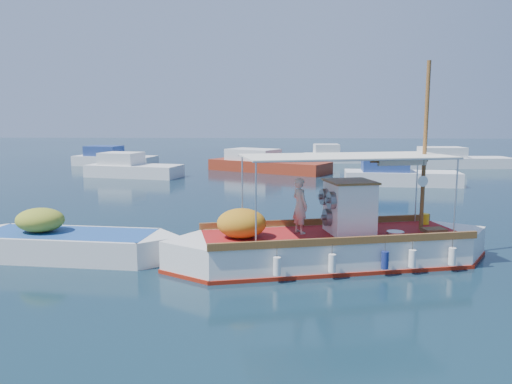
{
  "coord_description": "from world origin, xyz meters",
  "views": [
    {
      "loc": [
        -0.75,
        -13.6,
        3.95
      ],
      "look_at": [
        -1.41,
        0.0,
        1.89
      ],
      "focal_mm": 35.0,
      "sensor_mm": 36.0,
      "label": 1
    }
  ],
  "objects": [
    {
      "name": "ground",
      "position": [
        0.0,
        0.0,
        0.0
      ],
      "size": [
        160.0,
        160.0,
        0.0
      ],
      "primitive_type": "plane",
      "color": "black",
      "rests_on": "ground"
    },
    {
      "name": "fishing_caique",
      "position": [
        0.62,
        -0.42,
        0.49
      ],
      "size": [
        8.95,
        3.99,
        5.61
      ],
      "rotation": [
        0.0,
        0.0,
        0.24
      ],
      "color": "white",
      "rests_on": "ground"
    },
    {
      "name": "dinghy",
      "position": [
        -6.76,
        -0.2,
        0.34
      ],
      "size": [
        6.57,
        2.28,
        1.61
      ],
      "rotation": [
        0.0,
        0.0,
        -0.09
      ],
      "color": "white",
      "rests_on": "ground"
    },
    {
      "name": "bg_boat_nw",
      "position": [
        -10.62,
        18.91,
        0.49
      ],
      "size": [
        6.54,
        3.67,
        1.8
      ],
      "rotation": [
        0.0,
        0.0,
        -0.22
      ],
      "color": "silver",
      "rests_on": "ground"
    },
    {
      "name": "bg_boat_n",
      "position": [
        -1.85,
        22.64,
        0.49
      ],
      "size": [
        9.13,
        6.8,
        1.8
      ],
      "rotation": [
        0.0,
        0.0,
        -0.51
      ],
      "color": "maroon",
      "rests_on": "ground"
    },
    {
      "name": "bg_boat_ne",
      "position": [
        6.12,
        15.7,
        0.49
      ],
      "size": [
        6.65,
        2.74,
        1.8
      ],
      "rotation": [
        0.0,
        0.0,
        -0.09
      ],
      "color": "silver",
      "rests_on": "ground"
    },
    {
      "name": "bg_boat_e",
      "position": [
        12.87,
        26.23,
        0.49
      ],
      "size": [
        8.25,
        3.02,
        1.8
      ],
      "rotation": [
        0.0,
        0.0,
        0.05
      ],
      "color": "silver",
      "rests_on": "ground"
    },
    {
      "name": "bg_boat_far_w",
      "position": [
        -14.4,
        26.35,
        0.49
      ],
      "size": [
        6.95,
        3.52,
        1.8
      ],
      "rotation": [
        0.0,
        0.0,
        -0.19
      ],
      "color": "silver",
      "rests_on": "ground"
    },
    {
      "name": "bg_boat_far_n",
      "position": [
        3.86,
        30.07,
        0.49
      ],
      "size": [
        5.35,
        2.32,
        1.8
      ],
      "rotation": [
        0.0,
        0.0,
        0.06
      ],
      "color": "silver",
      "rests_on": "ground"
    }
  ]
}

